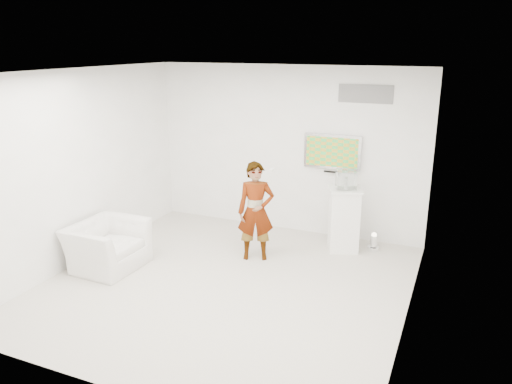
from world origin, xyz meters
TOP-DOWN VIEW (x-y plane):
  - room at (0.00, 0.00)m, footprint 5.01×5.01m
  - tv at (0.85, 2.45)m, footprint 1.00×0.08m
  - logo_decal at (1.35, 2.49)m, footprint 0.90×0.02m
  - person at (0.02, 1.03)m, footprint 0.68×0.58m
  - armchair at (-1.96, -0.19)m, footprint 0.98×1.12m
  - pedestal at (1.23, 1.93)m, footprint 0.67×0.67m
  - floor_uplight at (1.72, 2.08)m, footprint 0.21×0.21m
  - vitrine at (1.23, 1.93)m, footprint 0.40×0.40m
  - console at (1.23, 1.93)m, footprint 0.09×0.15m
  - wii_remote at (0.19, 1.26)m, footprint 0.04×0.14m

SIDE VIEW (x-z plane):
  - floor_uplight at x=1.72m, z-range 0.00..0.30m
  - armchair at x=-1.96m, z-range 0.00..0.71m
  - pedestal at x=1.23m, z-range 0.00..1.07m
  - person at x=0.02m, z-range 0.00..1.59m
  - console at x=1.23m, z-range 1.07..1.27m
  - vitrine at x=1.23m, z-range 1.07..1.37m
  - wii_remote at x=0.19m, z-range 1.41..1.45m
  - room at x=0.00m, z-range 0.00..3.00m
  - tv at x=0.85m, z-range 1.25..1.85m
  - logo_decal at x=1.35m, z-range 2.40..2.70m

